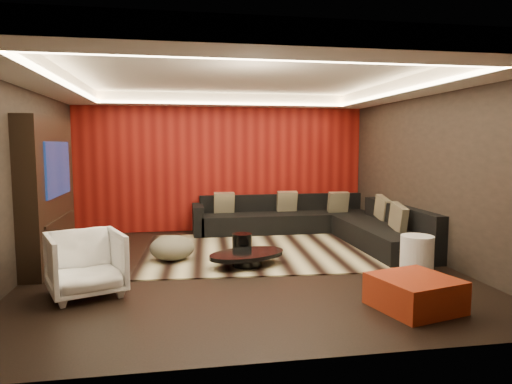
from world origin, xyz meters
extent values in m
cube|color=black|center=(0.00, 0.00, -0.01)|extent=(6.00, 6.00, 0.02)
cube|color=silver|center=(0.00, 0.00, 2.81)|extent=(6.00, 6.00, 0.02)
cube|color=black|center=(0.00, 3.01, 1.40)|extent=(6.00, 0.02, 2.80)
cube|color=black|center=(-3.01, 0.00, 1.40)|extent=(0.02, 6.00, 2.80)
cube|color=black|center=(3.01, 0.00, 1.40)|extent=(0.02, 6.00, 2.80)
cube|color=#6B0C0A|center=(0.00, 2.97, 1.40)|extent=(5.98, 0.05, 2.78)
cube|color=silver|center=(0.00, 2.70, 2.69)|extent=(6.00, 0.60, 0.22)
cube|color=silver|center=(0.00, -2.70, 2.69)|extent=(6.00, 0.60, 0.22)
cube|color=silver|center=(-2.70, 0.00, 2.69)|extent=(0.60, 4.80, 0.22)
cube|color=silver|center=(2.70, 0.00, 2.69)|extent=(0.60, 4.80, 0.22)
cube|color=#FFD899|center=(0.00, 2.36, 2.60)|extent=(4.80, 0.08, 0.04)
cube|color=#FFD899|center=(0.00, -2.36, 2.60)|extent=(4.80, 0.08, 0.04)
cube|color=#FFD899|center=(-2.36, 0.00, 2.60)|extent=(0.08, 4.80, 0.04)
cube|color=#FFD899|center=(2.36, 0.00, 2.60)|extent=(0.08, 4.80, 0.04)
cube|color=black|center=(-2.85, 0.60, 1.10)|extent=(0.30, 2.00, 2.20)
cube|color=black|center=(-2.69, 0.60, 1.45)|extent=(0.04, 1.30, 0.80)
cube|color=black|center=(-2.69, 0.60, 0.70)|extent=(0.04, 1.60, 0.04)
cube|color=#C2B98E|center=(0.48, 0.90, 0.01)|extent=(4.17, 3.23, 0.02)
cylinder|color=black|center=(0.06, -0.03, 0.12)|extent=(1.54, 1.54, 0.20)
cylinder|color=black|center=(0.06, 0.55, 0.20)|extent=(0.41, 0.41, 0.37)
ellipsoid|color=#BBB391|center=(-1.04, 0.51, 0.21)|extent=(0.84, 0.84, 0.38)
cylinder|color=white|center=(2.31, -0.86, 0.28)|extent=(0.57, 0.57, 0.56)
cube|color=maroon|center=(1.63, -2.04, 0.18)|extent=(0.98, 0.98, 0.36)
imported|color=white|center=(-2.04, -0.95, 0.39)|extent=(1.08, 1.10, 0.77)
cube|color=black|center=(1.25, 2.55, 0.20)|extent=(3.50, 0.90, 0.40)
cube|color=black|center=(1.25, 2.90, 0.57)|extent=(3.50, 0.20, 0.35)
cube|color=black|center=(2.55, 0.80, 0.20)|extent=(0.90, 2.60, 0.40)
cube|color=black|center=(2.90, 0.80, 0.57)|extent=(0.20, 2.60, 0.35)
cube|color=black|center=(-0.55, 2.55, 0.30)|extent=(0.20, 0.90, 0.60)
cube|color=#C1B48E|center=(2.62, 0.31, 0.62)|extent=(0.12, 0.50, 0.50)
cube|color=#C1B48E|center=(2.84, 1.37, 0.62)|extent=(0.12, 0.50, 0.50)
cube|color=#C1B48E|center=(2.34, 2.39, 0.62)|extent=(0.42, 0.20, 0.44)
cube|color=#C1B48E|center=(1.32, 2.71, 0.62)|extent=(0.42, 0.20, 0.44)
cube|color=#C1B48E|center=(-0.01, 2.70, 0.62)|extent=(0.42, 0.20, 0.44)
camera|label=1|loc=(-0.93, -6.56, 1.81)|focal=32.00mm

